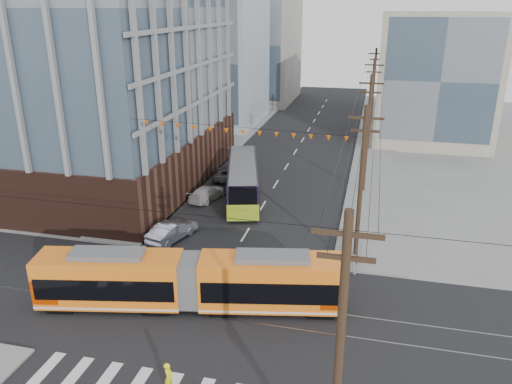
% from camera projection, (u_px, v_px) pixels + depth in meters
% --- Properties ---
extents(ground, '(160.00, 160.00, 0.00)m').
position_uv_depth(ground, '(177.00, 348.00, 25.88)').
color(ground, slate).
extents(office_building, '(30.00, 25.00, 28.60)m').
position_uv_depth(office_building, '(41.00, 32.00, 46.62)').
color(office_building, '#381E16').
rests_on(office_building, ground).
extents(bg_bldg_nw_near, '(18.00, 16.00, 18.00)m').
position_uv_depth(bg_bldg_nw_near, '(199.00, 61.00, 73.80)').
color(bg_bldg_nw_near, '#8C99A5').
rests_on(bg_bldg_nw_near, ground).
extents(bg_bldg_ne_near, '(14.00, 14.00, 16.00)m').
position_uv_depth(bg_bldg_ne_near, '(434.00, 78.00, 63.29)').
color(bg_bldg_ne_near, gray).
rests_on(bg_bldg_ne_near, ground).
extents(bg_bldg_nw_far, '(16.00, 18.00, 20.00)m').
position_uv_depth(bg_bldg_nw_far, '(251.00, 45.00, 91.00)').
color(bg_bldg_nw_far, gray).
rests_on(bg_bldg_nw_far, ground).
extents(bg_bldg_ne_far, '(16.00, 16.00, 14.00)m').
position_uv_depth(bg_bldg_ne_far, '(435.00, 69.00, 81.41)').
color(bg_bldg_ne_far, '#8C99A5').
rests_on(bg_bldg_ne_far, ground).
extents(utility_pole_near, '(0.30, 0.30, 11.00)m').
position_uv_depth(utility_pole_near, '(339.00, 362.00, 16.63)').
color(utility_pole_near, black).
rests_on(utility_pole_near, ground).
extents(utility_pole_far, '(0.30, 0.30, 11.00)m').
position_uv_depth(utility_pole_far, '(373.00, 87.00, 73.09)').
color(utility_pole_far, black).
rests_on(utility_pole_far, ground).
extents(streetcar, '(17.90, 5.97, 3.42)m').
position_uv_depth(streetcar, '(191.00, 281.00, 28.80)').
color(streetcar, orange).
rests_on(streetcar, ground).
extents(city_bus, '(5.69, 12.43, 3.45)m').
position_uv_depth(city_bus, '(243.00, 180.00, 45.52)').
color(city_bus, black).
rests_on(city_bus, ground).
extents(parked_car_silver, '(2.79, 4.75, 1.48)m').
position_uv_depth(parked_car_silver, '(172.00, 231.00, 37.55)').
color(parked_car_silver, '#999DB0').
rests_on(parked_car_silver, ground).
extents(parked_car_white, '(2.85, 4.72, 1.28)m').
position_uv_depth(parked_car_white, '(207.00, 193.00, 45.40)').
color(parked_car_white, beige).
rests_on(parked_car_white, ground).
extents(parked_car_grey, '(2.77, 4.58, 1.19)m').
position_uv_depth(parked_car_grey, '(224.00, 173.00, 50.91)').
color(parked_car_grey, '#575C60').
rests_on(parked_car_grey, ground).
extents(pedestrian, '(0.49, 0.65, 1.62)m').
position_uv_depth(pedestrian, '(169.00, 378.00, 22.59)').
color(pedestrian, '#F1FD10').
rests_on(pedestrian, ground).
extents(jersey_barrier, '(1.29, 4.51, 0.89)m').
position_uv_depth(jersey_barrier, '(353.00, 253.00, 34.84)').
color(jersey_barrier, gray).
rests_on(jersey_barrier, ground).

